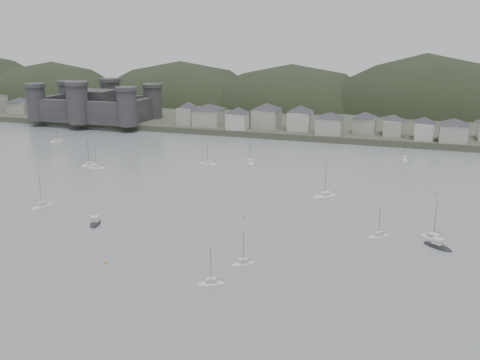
% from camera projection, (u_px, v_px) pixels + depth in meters
% --- Properties ---
extents(ground, '(900.00, 900.00, 0.00)m').
position_uv_depth(ground, '(110.00, 312.00, 101.69)').
color(ground, slate).
rests_on(ground, ground).
extents(far_shore_land, '(900.00, 250.00, 3.00)m').
position_uv_depth(far_shore_land, '(345.00, 105.00, 370.48)').
color(far_shore_land, '#383D2D').
rests_on(far_shore_land, ground).
extents(forested_ridge, '(851.55, 103.94, 102.57)m').
position_uv_depth(forested_ridge, '(345.00, 130.00, 349.00)').
color(forested_ridge, black).
rests_on(forested_ridge, ground).
extents(castle, '(66.00, 43.00, 20.00)m').
position_uv_depth(castle, '(95.00, 105.00, 300.23)').
color(castle, '#2D2D30').
rests_on(castle, far_shore_land).
extents(waterfront_town, '(451.48, 28.46, 12.92)m').
position_uv_depth(waterfront_town, '(420.00, 125.00, 250.93)').
color(waterfront_town, '#A3A095').
rests_on(waterfront_town, far_shore_land).
extents(moored_fleet, '(265.90, 174.69, 13.35)m').
position_uv_depth(moored_fleet, '(185.00, 209.00, 160.03)').
color(moored_fleet, silver).
rests_on(moored_fleet, ground).
extents(motor_launch_near, '(7.94, 6.71, 3.85)m').
position_uv_depth(motor_launch_near, '(438.00, 246.00, 131.96)').
color(motor_launch_near, black).
rests_on(motor_launch_near, ground).
extents(motor_launch_far, '(5.22, 7.70, 3.75)m').
position_uv_depth(motor_launch_far, '(95.00, 223.00, 147.83)').
color(motor_launch_far, black).
rests_on(motor_launch_far, ground).
extents(mooring_buoys, '(186.06, 119.96, 0.70)m').
position_uv_depth(mooring_buoys, '(207.00, 214.00, 155.40)').
color(mooring_buoys, '#C08840').
rests_on(mooring_buoys, ground).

